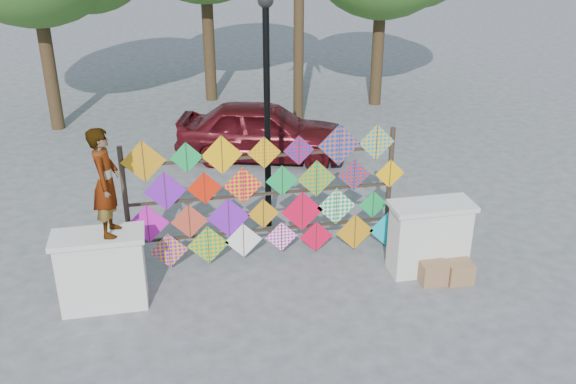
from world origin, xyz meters
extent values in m
plane|color=gray|center=(0.00, 0.00, 0.00)|extent=(80.00, 80.00, 0.00)
cube|color=silver|center=(-2.70, -0.20, 0.60)|extent=(1.30, 0.55, 1.20)
cube|color=silver|center=(-2.70, -0.20, 1.24)|extent=(1.40, 0.65, 0.08)
cube|color=silver|center=(2.70, -0.20, 0.60)|extent=(1.30, 0.55, 1.20)
cube|color=silver|center=(2.70, -0.20, 1.24)|extent=(1.40, 0.65, 0.08)
cylinder|color=#32241B|center=(-2.30, 0.80, 1.15)|extent=(0.09, 0.09, 2.30)
cylinder|color=#32241B|center=(2.30, 0.80, 1.15)|extent=(0.09, 0.09, 2.30)
cube|color=#32241B|center=(0.00, 0.80, 0.55)|extent=(4.60, 0.04, 0.04)
cube|color=#32241B|center=(0.00, 0.80, 1.25)|extent=(4.60, 0.04, 0.04)
cube|color=#32241B|center=(0.00, 0.80, 1.95)|extent=(4.60, 0.04, 0.04)
cube|color=orange|center=(-1.94, 0.74, 2.03)|extent=(0.73, 0.01, 0.73)
cube|color=#32241B|center=(-1.94, 0.73, 2.03)|extent=(0.01, 0.01, 0.72)
cube|color=green|center=(-1.25, 0.74, 2.05)|extent=(0.54, 0.01, 0.54)
cube|color=#32241B|center=(-1.25, 0.73, 2.05)|extent=(0.01, 0.01, 0.53)
cube|color=#FFAD0A|center=(-0.68, 0.74, 2.05)|extent=(0.69, 0.01, 0.69)
cube|color=#32241B|center=(-0.68, 0.73, 2.05)|extent=(0.01, 0.01, 0.67)
cube|color=#FFAD0A|center=(0.03, 0.74, 2.03)|extent=(0.56, 0.01, 0.56)
cube|color=#32241B|center=(0.03, 0.73, 2.03)|extent=(0.01, 0.01, 0.55)
cube|color=#0738A7|center=(0.62, 0.74, 2.03)|extent=(0.53, 0.01, 0.53)
cube|color=#32241B|center=(0.62, 0.73, 2.03)|extent=(0.01, 0.01, 0.52)
cube|color=#C7432B|center=(1.33, 0.74, 2.07)|extent=(0.75, 0.01, 0.75)
cube|color=#32241B|center=(1.33, 0.73, 2.07)|extent=(0.01, 0.01, 0.74)
cube|color=#097DCC|center=(1.99, 0.74, 2.08)|extent=(0.66, 0.01, 0.66)
cube|color=#32241B|center=(1.99, 0.73, 2.08)|extent=(0.01, 0.01, 0.64)
cube|color=purple|center=(-1.64, 0.70, 1.50)|extent=(0.70, 0.01, 0.70)
cube|color=#32241B|center=(-1.64, 0.69, 1.50)|extent=(0.01, 0.01, 0.69)
cube|color=red|center=(-0.99, 0.70, 1.49)|extent=(0.58, 0.01, 0.58)
cube|color=#32241B|center=(-0.99, 0.69, 1.49)|extent=(0.01, 0.01, 0.57)
cube|color=#FFAD0A|center=(-0.34, 0.70, 1.49)|extent=(0.67, 0.01, 0.67)
cube|color=#32241B|center=(-0.34, 0.69, 1.49)|extent=(0.01, 0.01, 0.65)
cube|color=green|center=(0.33, 0.70, 1.52)|extent=(0.57, 0.01, 0.57)
cube|color=#32241B|center=(0.33, 0.69, 1.52)|extent=(0.01, 0.01, 0.56)
cube|color=orange|center=(0.93, 0.70, 1.50)|extent=(0.68, 0.01, 0.68)
cube|color=#32241B|center=(0.93, 0.69, 1.50)|extent=(0.01, 0.01, 0.67)
cube|color=red|center=(1.60, 0.70, 1.52)|extent=(0.59, 0.01, 0.59)
cube|color=#32241B|center=(1.60, 0.69, 1.52)|extent=(0.01, 0.01, 0.58)
cube|color=#FFAD0A|center=(2.26, 0.70, 1.48)|extent=(0.54, 0.01, 0.54)
cube|color=#32241B|center=(2.26, 0.69, 1.48)|extent=(0.01, 0.01, 0.53)
cube|color=#D914BC|center=(-1.97, 0.66, 0.94)|extent=(0.71, 0.01, 0.71)
cube|color=#32241B|center=(-1.97, 0.65, 0.94)|extent=(0.01, 0.01, 0.70)
cube|color=#C7432B|center=(-1.28, 0.66, 0.92)|extent=(0.63, 0.01, 0.63)
cube|color=#32241B|center=(-1.28, 0.65, 0.92)|extent=(0.01, 0.01, 0.62)
cube|color=purple|center=(-0.62, 0.66, 0.93)|extent=(0.74, 0.01, 0.74)
cube|color=#32241B|center=(-0.62, 0.65, 0.93)|extent=(0.01, 0.01, 0.73)
cube|color=orange|center=(-0.01, 0.66, 0.94)|extent=(0.56, 0.01, 0.56)
cube|color=#32241B|center=(-0.01, 0.65, 0.94)|extent=(0.01, 0.01, 0.55)
cube|color=red|center=(0.68, 0.66, 0.92)|extent=(0.75, 0.01, 0.75)
cube|color=#32241B|center=(0.68, 0.65, 0.92)|extent=(0.01, 0.01, 0.74)
cube|color=white|center=(1.29, 0.66, 0.96)|extent=(0.71, 0.01, 0.71)
cube|color=#32241B|center=(1.29, 0.65, 0.96)|extent=(0.01, 0.01, 0.69)
cube|color=green|center=(1.97, 0.66, 0.93)|extent=(0.53, 0.01, 0.53)
cube|color=#32241B|center=(1.97, 0.65, 0.93)|extent=(0.01, 0.01, 0.52)
cube|color=#FFAD0A|center=(-1.66, 0.62, 0.42)|extent=(0.66, 0.01, 0.66)
cube|color=#32241B|center=(-1.66, 0.61, 0.42)|extent=(0.01, 0.01, 0.65)
cube|color=#FFAD0A|center=(-0.99, 0.62, 0.46)|extent=(0.73, 0.01, 0.73)
cube|color=#32241B|center=(-0.99, 0.61, 0.46)|extent=(0.01, 0.01, 0.71)
cube|color=white|center=(-0.38, 0.62, 0.48)|extent=(0.66, 0.01, 0.66)
cube|color=#32241B|center=(-0.38, 0.61, 0.48)|extent=(0.01, 0.01, 0.65)
cube|color=#D914BC|center=(0.30, 0.62, 0.48)|extent=(0.57, 0.01, 0.57)
cube|color=#32241B|center=(0.30, 0.61, 0.48)|extent=(0.01, 0.01, 0.56)
cube|color=red|center=(0.92, 0.62, 0.41)|extent=(0.60, 0.01, 0.60)
cube|color=#32241B|center=(0.92, 0.61, 0.41)|extent=(0.01, 0.01, 0.59)
cube|color=orange|center=(1.64, 0.62, 0.43)|extent=(0.70, 0.01, 0.70)
cube|color=#32241B|center=(1.64, 0.61, 0.43)|extent=(0.01, 0.01, 0.69)
cube|color=#0DBED3|center=(2.26, 0.62, 0.42)|extent=(0.70, 0.01, 0.70)
cube|color=#32241B|center=(2.26, 0.61, 0.42)|extent=(0.01, 0.01, 0.68)
cylinder|color=#4A3720|center=(-4.50, 9.00, 1.93)|extent=(0.36, 0.36, 3.85)
cylinder|color=#4A3720|center=(0.00, 11.00, 2.06)|extent=(0.36, 0.36, 4.12)
cylinder|color=#4A3720|center=(5.00, 9.50, 1.79)|extent=(0.36, 0.36, 3.58)
cylinder|color=#4A3720|center=(2.20, 8.00, 2.75)|extent=(0.28, 0.28, 5.50)
imported|color=#99999E|center=(-2.47, -0.20, 2.12)|extent=(0.48, 0.66, 1.68)
imported|color=#4F0D14|center=(0.80, 5.62, 0.72)|extent=(4.52, 2.83, 1.43)
cylinder|color=black|center=(0.30, 2.00, 2.10)|extent=(0.12, 0.12, 4.20)
sphere|color=black|center=(0.30, 2.00, 4.32)|extent=(0.28, 0.28, 0.28)
cube|color=#926C46|center=(2.64, -0.58, 0.19)|extent=(0.43, 0.39, 0.39)
cube|color=#926C46|center=(3.09, -0.63, 0.18)|extent=(0.43, 0.40, 0.37)
camera|label=1|loc=(-1.56, -9.13, 5.89)|focal=40.00mm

